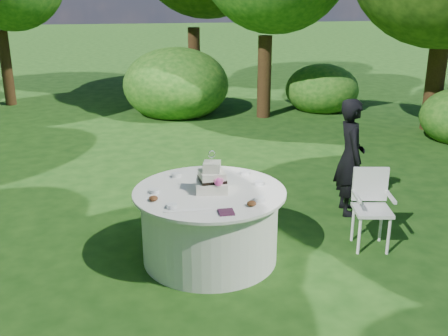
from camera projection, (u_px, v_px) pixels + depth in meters
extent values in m
plane|color=#153A10|center=(210.00, 258.00, 5.57)|extent=(80.00, 80.00, 0.00)
cube|color=#401B33|center=(226.00, 212.00, 4.77)|extent=(0.14, 0.14, 0.02)
ellipsoid|color=white|center=(188.00, 210.00, 4.83)|extent=(0.48, 0.07, 0.01)
imported|color=black|center=(350.00, 157.00, 6.48)|extent=(0.42, 0.58, 1.47)
cylinder|color=silver|center=(210.00, 226.00, 5.45)|extent=(1.40, 1.40, 0.74)
cylinder|color=white|center=(209.00, 192.00, 5.32)|extent=(1.56, 1.56, 0.03)
cube|color=white|center=(212.00, 186.00, 5.30)|extent=(0.36, 0.36, 0.10)
cube|color=silver|center=(212.00, 176.00, 5.27)|extent=(0.26, 0.26, 0.10)
cube|color=silver|center=(212.00, 167.00, 5.23)|extent=(0.20, 0.20, 0.10)
cube|color=black|center=(212.00, 180.00, 5.28)|extent=(0.27, 0.27, 0.03)
sphere|color=#E844A3|center=(219.00, 182.00, 5.15)|extent=(0.08, 0.08, 0.08)
cylinder|color=white|center=(212.00, 160.00, 5.21)|extent=(0.01, 0.01, 0.05)
torus|color=white|center=(212.00, 154.00, 5.19)|extent=(0.08, 0.02, 0.08)
cube|color=silver|center=(372.00, 210.00, 5.65)|extent=(0.45, 0.45, 0.04)
cube|color=white|center=(370.00, 184.00, 5.74)|extent=(0.38, 0.11, 0.38)
cylinder|color=white|center=(359.00, 236.00, 5.58)|extent=(0.03, 0.03, 0.42)
cylinder|color=white|center=(389.00, 236.00, 5.58)|extent=(0.03, 0.03, 0.42)
cylinder|color=silver|center=(353.00, 224.00, 5.88)|extent=(0.03, 0.03, 0.42)
cylinder|color=white|center=(381.00, 224.00, 5.87)|extent=(0.03, 0.03, 0.42)
cube|color=silver|center=(356.00, 197.00, 5.60)|extent=(0.10, 0.35, 0.03)
cube|color=silver|center=(391.00, 197.00, 5.60)|extent=(0.10, 0.35, 0.03)
cylinder|color=white|center=(176.00, 175.00, 5.69)|extent=(0.10, 0.10, 0.04)
cylinder|color=white|center=(259.00, 199.00, 5.04)|extent=(0.10, 0.10, 0.04)
cylinder|color=white|center=(260.00, 183.00, 5.46)|extent=(0.10, 0.10, 0.04)
cylinder|color=white|center=(172.00, 206.00, 4.88)|extent=(0.10, 0.10, 0.04)
cylinder|color=white|center=(245.00, 172.00, 5.77)|extent=(0.10, 0.10, 0.04)
cylinder|color=white|center=(154.00, 191.00, 5.24)|extent=(0.10, 0.10, 0.04)
ellipsoid|color=#562D16|center=(153.00, 198.00, 5.05)|extent=(0.09, 0.09, 0.05)
ellipsoid|color=#562D16|center=(252.00, 204.00, 4.92)|extent=(0.09, 0.09, 0.05)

